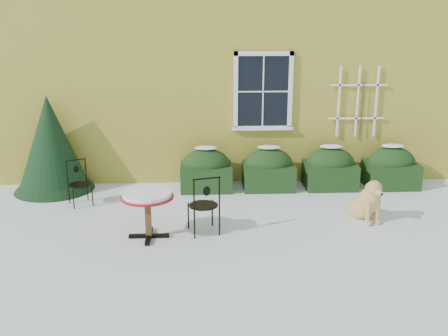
{
  "coord_description": "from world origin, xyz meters",
  "views": [
    {
      "loc": [
        -0.38,
        -7.38,
        3.35
      ],
      "look_at": [
        0.0,
        1.0,
        0.9
      ],
      "focal_mm": 40.0,
      "sensor_mm": 36.0,
      "label": 1
    }
  ],
  "objects_px": {
    "evergreen_shrub": "(52,153)",
    "patio_chair_far": "(79,183)",
    "dog": "(367,203)",
    "bistro_table": "(147,200)",
    "patio_chair_near": "(204,204)"
  },
  "relations": [
    {
      "from": "bistro_table",
      "to": "patio_chair_far",
      "type": "distance_m",
      "value": 2.2
    },
    {
      "from": "evergreen_shrub",
      "to": "bistro_table",
      "type": "xyz_separation_m",
      "value": [
        2.2,
        -2.52,
        -0.14
      ]
    },
    {
      "from": "evergreen_shrub",
      "to": "patio_chair_far",
      "type": "xyz_separation_m",
      "value": [
        0.73,
        -0.89,
        -0.36
      ]
    },
    {
      "from": "bistro_table",
      "to": "patio_chair_near",
      "type": "xyz_separation_m",
      "value": [
        0.9,
        0.15,
        -0.15
      ]
    },
    {
      "from": "bistro_table",
      "to": "patio_chair_near",
      "type": "height_order",
      "value": "patio_chair_near"
    },
    {
      "from": "dog",
      "to": "bistro_table",
      "type": "bearing_deg",
      "value": 172.84
    },
    {
      "from": "evergreen_shrub",
      "to": "patio_chair_near",
      "type": "distance_m",
      "value": 3.91
    },
    {
      "from": "bistro_table",
      "to": "patio_chair_near",
      "type": "bearing_deg",
      "value": 9.4
    },
    {
      "from": "bistro_table",
      "to": "dog",
      "type": "relative_size",
      "value": 0.94
    },
    {
      "from": "patio_chair_far",
      "to": "dog",
      "type": "xyz_separation_m",
      "value": [
        5.22,
        -1.03,
        -0.11
      ]
    },
    {
      "from": "patio_chair_near",
      "to": "dog",
      "type": "relative_size",
      "value": 1.13
    },
    {
      "from": "bistro_table",
      "to": "patio_chair_far",
      "type": "bearing_deg",
      "value": 131.95
    },
    {
      "from": "bistro_table",
      "to": "dog",
      "type": "xyz_separation_m",
      "value": [
        3.75,
        0.6,
        -0.33
      ]
    },
    {
      "from": "evergreen_shrub",
      "to": "dog",
      "type": "height_order",
      "value": "evergreen_shrub"
    },
    {
      "from": "patio_chair_far",
      "to": "bistro_table",
      "type": "bearing_deg",
      "value": -75.29
    }
  ]
}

